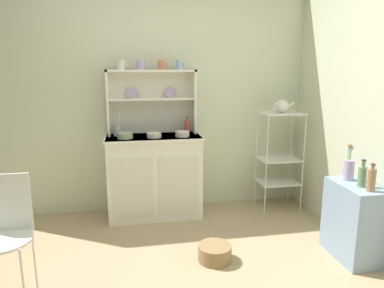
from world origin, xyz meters
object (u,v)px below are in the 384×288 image
object	(u,v)px
cup_cream_0	(121,65)
porcelain_teapot	(282,106)
jam_bottle	(187,127)
utensil_jar	(117,130)
vinegar_bottle	(372,179)
bakers_rack	(280,151)
hutch_cabinet	(155,175)
bowl_mixing_large	(125,136)
wire_chair	(5,227)
oil_bottle	(362,176)
side_shelf_blue	(353,221)
flower_vase	(349,168)
hutch_shelf_unit	(152,97)
floor_basket	(215,253)

from	to	relation	value
cup_cream_0	porcelain_teapot	size ratio (longest dim) A/B	0.40
cup_cream_0	jam_bottle	bearing A→B (deg)	-3.16
utensil_jar	vinegar_bottle	size ratio (longest dim) A/B	1.15
bakers_rack	hutch_cabinet	bearing A→B (deg)	178.87
cup_cream_0	vinegar_bottle	xyz separation A→B (m)	(1.81, -1.40, -0.84)
bowl_mixing_large	cup_cream_0	bearing A→B (deg)	93.59
wire_chair	oil_bottle	distance (m)	2.58
side_shelf_blue	flower_vase	size ratio (longest dim) A/B	2.03
wire_chair	bowl_mixing_large	xyz separation A→B (m)	(0.77, 1.12, 0.37)
cup_cream_0	vinegar_bottle	distance (m)	2.44
hutch_shelf_unit	vinegar_bottle	distance (m)	2.15
side_shelf_blue	wire_chair	xyz separation A→B (m)	(-2.57, -0.07, 0.20)
wire_chair	cup_cream_0	size ratio (longest dim) A/B	9.34
side_shelf_blue	oil_bottle	distance (m)	0.40
bakers_rack	bowl_mixing_large	xyz separation A→B (m)	(-1.64, -0.05, 0.23)
floor_basket	oil_bottle	bearing A→B (deg)	-9.79
utensil_jar	cup_cream_0	bearing A→B (deg)	34.98
hutch_cabinet	floor_basket	distance (m)	1.12
side_shelf_blue	wire_chair	world-z (taller)	wire_chair
wire_chair	jam_bottle	xyz separation A→B (m)	(1.41, 1.28, 0.41)
cup_cream_0	vinegar_bottle	size ratio (longest dim) A/B	0.43
bowl_mixing_large	vinegar_bottle	xyz separation A→B (m)	(1.80, -1.20, -0.17)
cup_cream_0	bowl_mixing_large	size ratio (longest dim) A/B	0.60
jam_bottle	vinegar_bottle	xyz separation A→B (m)	(1.16, -1.36, -0.21)
hutch_cabinet	oil_bottle	bearing A→B (deg)	-37.57
side_shelf_blue	floor_basket	bearing A→B (deg)	172.62
hutch_cabinet	bakers_rack	world-z (taller)	bakers_rack
bakers_rack	wire_chair	world-z (taller)	bakers_rack
hutch_shelf_unit	oil_bottle	bearing A→B (deg)	-41.23
hutch_cabinet	porcelain_teapot	bearing A→B (deg)	-1.14
side_shelf_blue	jam_bottle	bearing A→B (deg)	133.90
floor_basket	vinegar_bottle	world-z (taller)	vinegar_bottle
floor_basket	side_shelf_blue	bearing A→B (deg)	-7.38
side_shelf_blue	cup_cream_0	xyz separation A→B (m)	(-1.81, 1.24, 1.24)
hutch_shelf_unit	cup_cream_0	size ratio (longest dim) A/B	9.92
floor_basket	porcelain_teapot	distance (m)	1.72
hutch_cabinet	jam_bottle	xyz separation A→B (m)	(0.36, 0.09, 0.49)
oil_bottle	vinegar_bottle	xyz separation A→B (m)	(-0.00, -0.11, 0.00)
bowl_mixing_large	porcelain_teapot	world-z (taller)	porcelain_teapot
floor_basket	vinegar_bottle	size ratio (longest dim) A/B	1.28
bowl_mixing_large	flower_vase	xyz separation A→B (m)	(1.80, -0.93, -0.16)
wire_chair	flower_vase	xyz separation A→B (m)	(2.57, 0.19, 0.21)
vinegar_bottle	jam_bottle	bearing A→B (deg)	130.48
jam_bottle	vinegar_bottle	distance (m)	1.80
utensil_jar	hutch_cabinet	bearing A→B (deg)	-12.29
bakers_rack	flower_vase	bearing A→B (deg)	-80.41
bakers_rack	floor_basket	bearing A→B (deg)	-135.04
jam_bottle	hutch_shelf_unit	bearing A→B (deg)	167.98
jam_bottle	floor_basket	bearing A→B (deg)	-87.48
side_shelf_blue	cup_cream_0	bearing A→B (deg)	145.57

